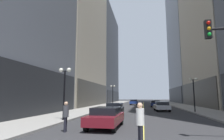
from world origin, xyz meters
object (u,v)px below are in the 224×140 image
(car_black, at_px, (115,109))
(street_lamp_left_far, at_px, (113,91))
(car_navy, at_px, (155,103))
(street_lamp_left_near, at_px, (65,82))
(pedestrian_with_orange_bag, at_px, (66,114))
(car_blue, at_px, (134,102))
(pedestrian_in_white_shirt, at_px, (140,121))
(car_silver, at_px, (162,106))
(street_lamp_right_mid, at_px, (193,87))
(car_maroon, at_px, (106,117))

(car_black, relative_size, street_lamp_left_far, 0.94)
(car_navy, height_order, street_lamp_left_near, street_lamp_left_near)
(pedestrian_with_orange_bag, bearing_deg, street_lamp_left_far, 93.97)
(car_navy, relative_size, pedestrian_with_orange_bag, 2.38)
(car_blue, xyz_separation_m, pedestrian_in_white_shirt, (2.26, -38.25, 0.32))
(car_silver, distance_m, street_lamp_right_mid, 5.15)
(car_blue, relative_size, street_lamp_left_far, 0.98)
(car_navy, bearing_deg, pedestrian_with_orange_bag, -103.90)
(pedestrian_in_white_shirt, bearing_deg, car_maroon, 118.51)
(car_blue, bearing_deg, street_lamp_right_mid, -67.74)
(car_maroon, bearing_deg, street_lamp_left_far, 98.55)
(pedestrian_with_orange_bag, height_order, street_lamp_left_far, street_lamp_left_far)
(car_black, relative_size, street_lamp_left_near, 0.94)
(car_black, xyz_separation_m, pedestrian_in_white_shirt, (3.03, -12.40, 0.32))
(car_silver, height_order, car_blue, same)
(car_silver, relative_size, pedestrian_in_white_shirt, 2.39)
(pedestrian_in_white_shirt, xyz_separation_m, street_lamp_left_near, (-6.33, 6.50, 2.22))
(car_black, distance_m, street_lamp_right_mid, 10.82)
(pedestrian_in_white_shirt, bearing_deg, car_blue, 93.39)
(street_lamp_left_far, bearing_deg, car_maroon, -81.45)
(car_silver, relative_size, street_lamp_left_near, 0.96)
(car_maroon, distance_m, car_silver, 15.77)
(pedestrian_in_white_shirt, relative_size, street_lamp_right_mid, 0.40)
(car_navy, bearing_deg, street_lamp_left_near, -110.53)
(car_maroon, bearing_deg, car_silver, 71.59)
(car_silver, bearing_deg, street_lamp_left_far, 127.67)
(pedestrian_with_orange_bag, bearing_deg, street_lamp_left_near, 116.12)
(car_maroon, xyz_separation_m, pedestrian_in_white_shirt, (2.33, -4.30, 0.32))
(car_navy, height_order, street_lamp_right_mid, street_lamp_right_mid)
(car_navy, xyz_separation_m, street_lamp_right_mid, (4.05, -12.95, 2.54))
(car_maroon, xyz_separation_m, street_lamp_right_mid, (8.80, 12.62, 2.54))
(car_maroon, height_order, street_lamp_right_mid, street_lamp_right_mid)
(car_silver, xyz_separation_m, street_lamp_left_near, (-8.98, -12.76, 2.54))
(car_navy, xyz_separation_m, street_lamp_left_far, (-8.75, 1.02, 2.54))
(car_black, height_order, car_silver, same)
(street_lamp_left_near, bearing_deg, car_blue, 82.70)
(car_maroon, relative_size, pedestrian_with_orange_bag, 2.44)
(pedestrian_in_white_shirt, bearing_deg, pedestrian_with_orange_bag, 150.40)
(car_black, relative_size, car_navy, 1.01)
(pedestrian_with_orange_bag, relative_size, pedestrian_in_white_shirt, 0.98)
(street_lamp_right_mid, bearing_deg, pedestrian_in_white_shirt, -110.92)
(car_black, bearing_deg, car_navy, 72.69)
(pedestrian_with_orange_bag, relative_size, street_lamp_left_near, 0.39)
(car_maroon, xyz_separation_m, car_black, (-0.69, 8.10, -0.00))
(car_black, bearing_deg, street_lamp_left_far, 100.14)
(car_navy, bearing_deg, car_black, -107.31)
(pedestrian_in_white_shirt, bearing_deg, car_silver, 82.18)
(car_black, height_order, street_lamp_left_far, street_lamp_left_far)
(car_navy, relative_size, street_lamp_left_near, 0.93)
(car_black, relative_size, pedestrian_in_white_shirt, 2.35)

